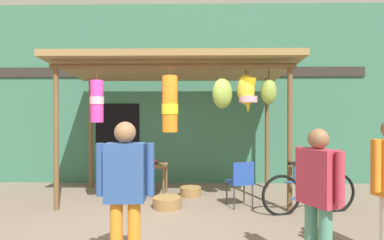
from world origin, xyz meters
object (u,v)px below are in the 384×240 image
Objects in this scene: folding_chair at (241,180)px; wicker_basket_by_table at (191,192)px; display_table at (140,168)px; wicker_basket_spare at (167,202)px; vendor_in_orange at (318,191)px; parked_bicycle at (309,193)px; flower_heap_on_table at (144,161)px; shopper_by_bananas at (125,186)px.

wicker_basket_by_table is at bearing 141.17° from folding_chair.
display_table is 2.21× the size of wicker_basket_spare.
parked_bicycle is at bearing 71.91° from vendor_in_orange.
vendor_in_orange is at bearing -54.07° from flower_heap_on_table.
folding_chair is 2.53m from vendor_in_orange.
wicker_basket_by_table is (0.99, -0.05, -0.63)m from flower_heap_on_table.
wicker_basket_by_table is (-0.95, 0.76, -0.41)m from folding_chair.
folding_chair is (2.01, -0.78, -0.09)m from display_table.
shopper_by_bananas reaches higher than display_table.
folding_chair is 2.97m from shopper_by_bananas.
flower_heap_on_table is 2.11m from folding_chair.
flower_heap_on_table is at bearing 96.79° from shopper_by_bananas.
vendor_in_orange is at bearing -53.13° from wicker_basket_spare.
flower_heap_on_table is 1.18m from wicker_basket_by_table.
wicker_basket_spare is 0.32× the size of shopper_by_bananas.
parked_bicycle reaches higher than folding_chair.
folding_chair is 0.52× the size of shopper_by_bananas.
vendor_in_orange is at bearing -80.03° from folding_chair.
parked_bicycle is (3.14, -1.12, -0.25)m from display_table.
parked_bicycle is at bearing 38.97° from shopper_by_bananas.
display_table is 0.75× the size of vendor_in_orange.
vendor_in_orange is (1.38, -3.22, 0.81)m from wicker_basket_by_table.
vendor_in_orange is (2.37, -3.27, 0.18)m from flower_heap_on_table.
folding_chair reaches higher than display_table.
vendor_in_orange is at bearing -52.92° from display_table.
wicker_basket_spare is 2.51m from parked_bicycle.
wicker_basket_by_table is at bearing -0.88° from display_table.
shopper_by_bananas is at bearing -178.80° from vendor_in_orange.
shopper_by_bananas reaches higher than folding_chair.
wicker_basket_by_table is 0.28× the size of shopper_by_bananas.
shopper_by_bananas is (-2.67, -2.16, 0.60)m from parked_bicycle.
vendor_in_orange is at bearing -66.81° from wicker_basket_by_table.
wicker_basket_spare is at bearing -177.04° from folding_chair.
flower_heap_on_table is (0.08, 0.03, 0.13)m from display_table.
wicker_basket_by_table is 3.42m from shopper_by_bananas.
vendor_in_orange reaches higher than flower_heap_on_table.
display_table is 0.16m from flower_heap_on_table.
shopper_by_bananas is at bearing -83.21° from flower_heap_on_table.
display_table reaches higher than wicker_basket_by_table.
wicker_basket_by_table is at bearing 151.94° from parked_bicycle.
flower_heap_on_table is 0.39× the size of vendor_in_orange.
shopper_by_bananas is at bearing -100.36° from wicker_basket_by_table.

